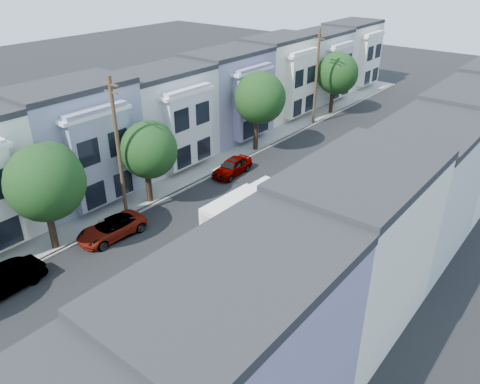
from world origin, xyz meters
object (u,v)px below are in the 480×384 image
at_px(tree_b, 44,182).
at_px(parked_right_b, 184,316).
at_px(tree_far_r, 453,102).
at_px(parked_left_c, 111,229).
at_px(tree_d, 259,98).
at_px(parked_left_b, 4,282).
at_px(fedex_truck, 249,215).
at_px(tree_e, 336,73).
at_px(parked_right_d, 410,143).
at_px(lead_sedan, 329,178).
at_px(utility_pole_far, 316,77).
at_px(tree_c, 148,150).
at_px(parked_left_d, 232,167).
at_px(parked_right_c, 377,168).
at_px(utility_pole_near, 119,150).

distance_m(tree_b, parked_right_b, 11.92).
xyz_separation_m(tree_b, tree_far_r, (13.19, 34.94, -0.77)).
relative_size(parked_left_c, parked_right_b, 1.01).
distance_m(tree_d, parked_left_b, 25.91).
bearing_deg(fedex_truck, tree_e, 108.89).
xyz_separation_m(fedex_truck, parked_left_c, (-7.25, -5.54, -1.15)).
distance_m(tree_b, tree_d, 21.32).
relative_size(fedex_truck, parked_right_d, 1.31).
distance_m(tree_far_r, lead_sedan, 16.75).
bearing_deg(utility_pole_far, tree_c, -90.01).
xyz_separation_m(parked_left_b, parked_left_d, (0.00, 19.92, -0.01)).
bearing_deg(tree_b, parked_left_c, 65.87).
relative_size(parked_left_d, parked_right_c, 0.94).
bearing_deg(utility_pole_far, tree_d, -90.01).
height_order(tree_d, parked_right_b, tree_d).
relative_size(tree_e, fedex_truck, 1.06).
xyz_separation_m(tree_c, parked_right_c, (11.20, 15.13, -3.60)).
height_order(tree_e, parked_right_d, tree_e).
relative_size(tree_b, tree_c, 1.12).
height_order(tree_c, tree_e, tree_e).
relative_size(utility_pole_far, parked_right_d, 1.94).
height_order(parked_left_d, parked_right_b, parked_right_b).
bearing_deg(tree_e, tree_far_r, -4.49).
bearing_deg(parked_right_d, parked_left_b, -102.42).
relative_size(tree_b, fedex_truck, 1.07).
relative_size(tree_c, tree_e, 0.91).
relative_size(tree_b, parked_left_c, 1.55).
height_order(parked_left_d, parked_right_d, parked_right_d).
distance_m(tree_d, utility_pole_far, 10.18).
height_order(parked_left_c, parked_right_c, parked_right_c).
height_order(tree_b, tree_e, tree_b).
bearing_deg(parked_right_d, tree_e, 157.71).
xyz_separation_m(tree_b, utility_pole_near, (0.00, 5.50, 0.32)).
xyz_separation_m(tree_e, parked_right_b, (11.20, -35.87, -3.99)).
relative_size(tree_d, lead_sedan, 1.99).
bearing_deg(parked_left_d, parked_left_c, -94.33).
height_order(parked_left_b, parked_right_c, parked_right_c).
distance_m(fedex_truck, parked_left_d, 10.19).
bearing_deg(tree_b, tree_d, 90.00).
height_order(tree_b, parked_right_b, tree_b).
bearing_deg(utility_pole_far, lead_sedan, -54.39).
relative_size(tree_e, parked_right_d, 1.38).
height_order(tree_b, tree_far_r, tree_b).
height_order(tree_d, parked_right_c, tree_d).
distance_m(tree_b, tree_far_r, 37.36).
relative_size(tree_d, parked_right_b, 1.65).
xyz_separation_m(utility_pole_far, parked_right_c, (11.20, -8.36, -4.39)).
relative_size(utility_pole_near, lead_sedan, 2.62).
relative_size(tree_c, lead_sedan, 1.69).
height_order(tree_c, parked_left_b, tree_c).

